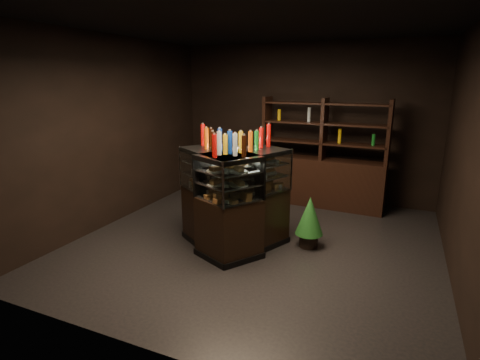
% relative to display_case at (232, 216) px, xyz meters
% --- Properties ---
extents(ground, '(5.00, 5.00, 0.00)m').
position_rel_display_case_xyz_m(ground, '(0.26, 0.30, -0.47)').
color(ground, black).
rests_on(ground, ground).
extents(room_shell, '(5.02, 5.02, 3.01)m').
position_rel_display_case_xyz_m(room_shell, '(0.26, 0.30, 1.47)').
color(room_shell, black).
rests_on(room_shell, ground).
extents(display_case, '(1.58, 1.43, 1.39)m').
position_rel_display_case_xyz_m(display_case, '(0.00, 0.00, 0.00)').
color(display_case, black).
rests_on(display_case, ground).
extents(food_display, '(1.18, 1.15, 0.43)m').
position_rel_display_case_xyz_m(food_display, '(0.00, -0.00, 0.60)').
color(food_display, '#BF7E44').
rests_on(food_display, display_case).
extents(bottles_top, '(1.02, 1.01, 0.30)m').
position_rel_display_case_xyz_m(bottles_top, '(-0.00, 0.00, 1.06)').
color(bottles_top, '#B20C0A').
rests_on(bottles_top, display_case).
extents(potted_conifer, '(0.39, 0.39, 0.84)m').
position_rel_display_case_xyz_m(potted_conifer, '(0.99, 0.46, 0.01)').
color(potted_conifer, black).
rests_on(potted_conifer, ground).
extents(back_shelving, '(2.29, 0.52, 2.00)m').
position_rel_display_case_xyz_m(back_shelving, '(0.76, 2.35, 0.14)').
color(back_shelving, black).
rests_on(back_shelving, ground).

